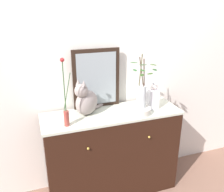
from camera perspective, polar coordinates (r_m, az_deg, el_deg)
The scene contains 9 objects.
ground_plane at distance 2.95m, azimuth 0.00°, elevation -20.83°, with size 6.00×6.00×0.00m, color #825C4C.
wall_back at distance 2.57m, azimuth -2.18°, elevation 5.90°, with size 4.40×0.08×2.60m, color silver.
sideboard at distance 2.66m, azimuth 0.00°, elevation -13.23°, with size 1.39×0.47×0.95m.
mirror_leaning at distance 2.47m, azimuth -3.67°, elevation 4.05°, with size 0.48×0.03×0.61m.
cat_sitting at distance 2.35m, azimuth -6.13°, elevation -1.05°, with size 0.42×0.35×0.37m.
vase_slim_green at distance 2.15m, azimuth -10.77°, elevation -3.15°, with size 0.08×0.05×0.62m.
bowl_porcelain at distance 2.41m, azimuth 6.71°, elevation -3.40°, with size 0.21×0.21×0.06m, color silver.
vase_glass_clear at distance 2.35m, azimuth 6.91°, elevation 0.33°, with size 0.21×0.21×0.52m.
jar_lidded_porcelain at distance 2.52m, azimuth 9.52°, elevation -0.12°, with size 0.10×0.10×0.29m.
Camera 1 is at (-0.71, -2.07, 1.98)m, focal length 38.91 mm.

